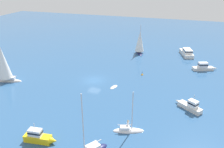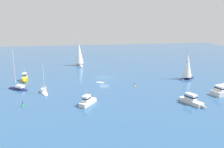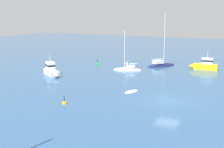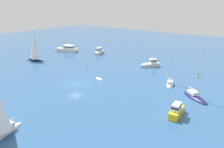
% 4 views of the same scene
% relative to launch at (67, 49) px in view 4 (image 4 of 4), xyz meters
% --- Properties ---
extents(ground_plane, '(160.00, 160.00, 0.00)m').
position_rel_launch_xyz_m(ground_plane, '(-23.72, 18.75, -0.84)').
color(ground_plane, '#2D5684').
extents(launch, '(8.40, 4.23, 2.06)m').
position_rel_launch_xyz_m(launch, '(0.00, 0.00, 0.00)').
color(launch, silver).
rests_on(launch, ground).
extents(ketch, '(5.71, 4.65, 9.59)m').
position_rel_launch_xyz_m(ketch, '(-44.66, 10.95, -0.69)').
color(ketch, '#191E4C').
rests_on(ketch, ground).
extents(powerboat, '(3.20, 6.02, 1.92)m').
position_rel_launch_xyz_m(powerboat, '(-10.11, -4.24, -0.11)').
color(powerboat, silver).
rests_on(powerboat, ground).
extents(yacht, '(2.65, 4.78, 6.96)m').
position_rel_launch_xyz_m(yacht, '(-38.54, 7.29, -0.68)').
color(yacht, white).
rests_on(yacht, ground).
extents(launch_1, '(1.64, 4.80, 2.99)m').
position_rel_launch_xyz_m(launch_1, '(-44.58, 18.41, -0.06)').
color(launch_1, yellow).
rests_on(launch_1, ground).
extents(launch_2, '(3.93, 4.84, 3.07)m').
position_rel_launch_xyz_m(launch_2, '(-29.53, -1.24, -0.13)').
color(launch_2, silver).
rests_on(launch_2, ground).
extents(sloop, '(5.82, 3.42, 8.67)m').
position_rel_launch_xyz_m(sloop, '(-2.23, 13.13, 2.29)').
color(sloop, '#191E4C').
rests_on(sloop, ground).
extents(dinghy, '(2.40, 1.57, 0.36)m').
position_rel_launch_xyz_m(dinghy, '(-25.55, 13.60, -0.84)').
color(dinghy, silver).
rests_on(dinghy, ground).
extents(channel_buoy, '(0.56, 0.56, 1.22)m').
position_rel_launch_xyz_m(channel_buoy, '(-41.53, -0.03, -0.83)').
color(channel_buoy, green).
rests_on(channel_buoy, ground).
extents(mooring_buoy, '(0.53, 0.53, 1.09)m').
position_rel_launch_xyz_m(mooring_buoy, '(-17.65, 9.27, -0.83)').
color(mooring_buoy, orange).
rests_on(mooring_buoy, ground).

